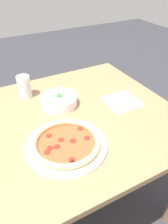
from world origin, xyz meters
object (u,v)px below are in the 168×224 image
object	(u,v)px
bowl	(59,100)
glass	(24,87)
fork	(118,102)
knife	(126,100)
pizza	(66,143)

from	to	relation	value
bowl	glass	world-z (taller)	glass
fork	glass	size ratio (longest dim) A/B	1.39
knife	glass	xyz separation A→B (m)	(-0.48, 0.32, 0.06)
glass	pizza	bearing A→B (deg)	-85.49
pizza	knife	xyz separation A→B (m)	(0.44, 0.16, -0.01)
pizza	fork	world-z (taller)	pizza
pizza	glass	xyz separation A→B (m)	(-0.04, 0.48, 0.05)
pizza	knife	size ratio (longest dim) A/B	1.69
bowl	fork	world-z (taller)	bowl
pizza	knife	distance (m)	0.47
knife	fork	bearing A→B (deg)	86.90
knife	glass	world-z (taller)	glass
bowl	glass	distance (m)	0.22
pizza	bowl	size ratio (longest dim) A/B	1.77
bowl	fork	bearing A→B (deg)	-24.94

